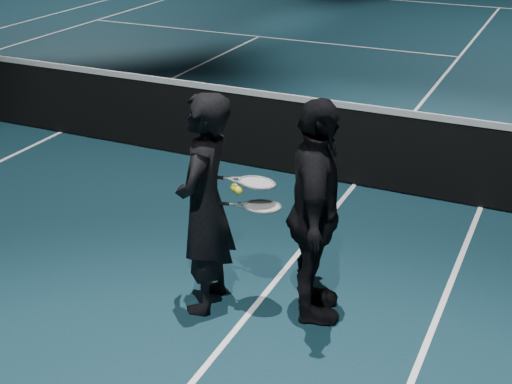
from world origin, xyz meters
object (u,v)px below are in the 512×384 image
(racket_upper, at_px, (257,183))
(tennis_balls, at_px, (237,187))
(player_b, at_px, (315,214))
(player_a, at_px, (205,205))
(racket_lower, at_px, (262,206))

(racket_upper, xyz_separation_m, tennis_balls, (-0.13, -0.07, -0.03))
(player_b, height_order, tennis_balls, player_b)
(racket_upper, relative_size, tennis_balls, 5.67)
(player_a, relative_size, racket_lower, 2.63)
(tennis_balls, bearing_deg, racket_lower, 13.39)
(player_b, relative_size, racket_upper, 2.63)
(player_a, height_order, racket_upper, player_a)
(racket_lower, relative_size, tennis_balls, 5.67)
(racket_lower, distance_m, tennis_balls, 0.24)
(racket_upper, bearing_deg, player_a, -178.29)
(player_a, bearing_deg, racket_upper, 101.56)
(tennis_balls, bearing_deg, racket_upper, 28.43)
(player_b, xyz_separation_m, tennis_balls, (-0.58, -0.15, 0.17))
(racket_upper, distance_m, tennis_balls, 0.15)
(player_a, xyz_separation_m, tennis_balls, (0.25, 0.07, 0.17))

